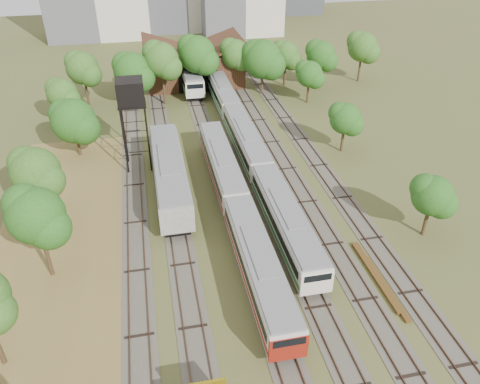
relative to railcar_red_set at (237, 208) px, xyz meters
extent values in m
plane|color=#475123|center=(2.00, -15.62, -1.81)|extent=(240.00, 240.00, 0.00)
cube|color=brown|center=(-16.00, -7.62, -1.79)|extent=(14.00, 60.00, 0.04)
cube|color=#4C473D|center=(-10.00, 9.38, -1.78)|extent=(2.60, 80.00, 0.06)
cube|color=#472D1E|center=(-10.72, 9.38, -1.69)|extent=(0.08, 80.00, 0.14)
cube|color=#472D1E|center=(-9.28, 9.38, -1.69)|extent=(0.08, 80.00, 0.14)
cube|color=#4C473D|center=(-6.00, 9.38, -1.78)|extent=(2.60, 80.00, 0.06)
cube|color=#472D1E|center=(-6.72, 9.38, -1.69)|extent=(0.08, 80.00, 0.14)
cube|color=#472D1E|center=(-5.28, 9.38, -1.69)|extent=(0.08, 80.00, 0.14)
cube|color=#4C473D|center=(0.00, 9.38, -1.78)|extent=(2.60, 80.00, 0.06)
cube|color=#472D1E|center=(-0.72, 9.38, -1.69)|extent=(0.08, 80.00, 0.14)
cube|color=#472D1E|center=(0.72, 9.38, -1.69)|extent=(0.08, 80.00, 0.14)
cube|color=#4C473D|center=(4.00, 9.38, -1.78)|extent=(2.60, 80.00, 0.06)
cube|color=#472D1E|center=(3.28, 9.38, -1.69)|extent=(0.08, 80.00, 0.14)
cube|color=#472D1E|center=(4.72, 9.38, -1.69)|extent=(0.08, 80.00, 0.14)
cube|color=#4C473D|center=(8.00, 9.38, -1.78)|extent=(2.60, 80.00, 0.06)
cube|color=#472D1E|center=(7.28, 9.38, -1.69)|extent=(0.08, 80.00, 0.14)
cube|color=#472D1E|center=(8.72, 9.38, -1.69)|extent=(0.08, 80.00, 0.14)
cube|color=#4C473D|center=(12.00, 9.38, -1.78)|extent=(2.60, 80.00, 0.06)
cube|color=#472D1E|center=(11.28, 9.38, -1.69)|extent=(0.08, 80.00, 0.14)
cube|color=#472D1E|center=(12.72, 9.38, -1.69)|extent=(0.08, 80.00, 0.14)
cube|color=black|center=(0.00, -8.69, -1.44)|extent=(2.06, 15.64, 0.75)
cube|color=silver|center=(0.00, -8.69, 0.11)|extent=(2.71, 17.00, 2.34)
cube|color=black|center=(0.00, -8.69, 0.39)|extent=(2.77, 15.64, 0.80)
cube|color=slate|center=(0.00, -8.69, 1.45)|extent=(2.50, 16.66, 0.34)
cube|color=maroon|center=(0.00, -8.69, -0.55)|extent=(2.77, 16.66, 0.42)
cube|color=maroon|center=(0.00, -17.14, -0.01)|extent=(2.75, 0.25, 2.11)
cube|color=black|center=(0.00, 8.81, -1.44)|extent=(2.06, 15.64, 0.75)
cube|color=silver|center=(0.00, 8.81, 0.11)|extent=(2.71, 17.00, 2.34)
cube|color=black|center=(0.00, 8.81, 0.39)|extent=(2.77, 15.64, 0.80)
cube|color=slate|center=(0.00, 8.81, 1.45)|extent=(2.50, 16.66, 0.34)
cube|color=maroon|center=(0.00, 8.81, -0.55)|extent=(2.77, 16.66, 0.42)
cube|color=black|center=(4.00, -3.16, -1.44)|extent=(2.04, 15.64, 0.74)
cube|color=silver|center=(4.00, -3.16, 0.09)|extent=(2.68, 17.00, 2.31)
cube|color=black|center=(4.00, -3.16, 0.36)|extent=(2.74, 15.64, 0.79)
cube|color=slate|center=(4.00, -3.16, 1.41)|extent=(2.47, 16.66, 0.33)
cube|color=#1C7234|center=(4.00, -3.16, -0.56)|extent=(2.74, 16.66, 0.42)
cube|color=silver|center=(4.00, -11.61, -0.03)|extent=(2.72, 0.25, 2.08)
cube|color=black|center=(4.00, 14.34, -1.44)|extent=(2.04, 15.64, 0.74)
cube|color=silver|center=(4.00, 14.34, 0.09)|extent=(2.68, 17.00, 2.31)
cube|color=black|center=(4.00, 14.34, 0.36)|extent=(2.74, 15.64, 0.79)
cube|color=slate|center=(4.00, 14.34, 1.41)|extent=(2.47, 16.66, 0.33)
cube|color=#1C7234|center=(4.00, 14.34, -0.56)|extent=(2.74, 16.66, 0.42)
cube|color=black|center=(4.00, 31.84, -1.44)|extent=(2.04, 15.64, 0.74)
cube|color=silver|center=(4.00, 31.84, 0.09)|extent=(2.68, 17.00, 2.31)
cube|color=black|center=(4.00, 31.84, 0.36)|extent=(2.74, 15.64, 0.79)
cube|color=slate|center=(4.00, 31.84, 1.41)|extent=(2.47, 16.66, 0.33)
cube|color=#1C7234|center=(4.00, 31.84, -0.56)|extent=(2.74, 16.66, 0.42)
cube|color=black|center=(0.00, 40.38, -1.40)|extent=(2.25, 14.72, 0.82)
cube|color=silver|center=(0.00, 40.38, 0.28)|extent=(2.96, 16.00, 2.55)
cube|color=black|center=(0.00, 40.38, 0.59)|extent=(3.02, 14.72, 0.87)
cube|color=slate|center=(0.00, 40.38, 1.74)|extent=(2.73, 15.68, 0.37)
cube|color=#1C7234|center=(0.00, 40.38, -0.43)|extent=(3.02, 15.68, 0.46)
cube|color=silver|center=(0.00, 32.43, 0.16)|extent=(3.00, 0.25, 2.30)
cube|color=black|center=(-6.00, 7.22, -1.36)|extent=(2.46, 16.56, 0.90)
cube|color=gray|center=(-6.00, 7.22, 0.48)|extent=(3.24, 18.00, 2.80)
cube|color=black|center=(-6.00, 7.22, 0.82)|extent=(3.30, 16.56, 0.95)
cube|color=slate|center=(-6.00, 7.22, 2.08)|extent=(2.98, 17.64, 0.40)
cylinder|color=black|center=(-10.53, 12.41, 2.13)|extent=(0.20, 0.20, 7.87)
cylinder|color=black|center=(-7.87, 12.41, 2.13)|extent=(0.20, 0.20, 7.87)
cylinder|color=black|center=(-10.53, 15.07, 2.13)|extent=(0.20, 0.20, 7.87)
cylinder|color=black|center=(-7.87, 15.07, 2.13)|extent=(0.20, 0.20, 7.87)
cube|color=black|center=(-9.20, 13.74, 6.16)|extent=(3.10, 3.10, 0.20)
cube|color=black|center=(-9.20, 13.74, 7.59)|extent=(2.95, 2.95, 2.66)
cube|color=brown|center=(10.00, -10.13, -1.66)|extent=(0.59, 8.85, 0.29)
cube|color=brown|center=(10.20, -11.55, -1.69)|extent=(0.48, 7.75, 0.25)
cube|color=#392114|center=(1.00, 42.38, 0.94)|extent=(16.00, 11.00, 5.50)
cube|color=#392114|center=(-3.00, 42.38, 4.29)|extent=(8.45, 11.55, 2.96)
cube|color=#392114|center=(5.00, 42.38, 4.29)|extent=(8.45, 11.55, 2.96)
cube|color=black|center=(1.00, 36.93, 0.39)|extent=(6.40, 0.15, 4.12)
cylinder|color=#382616|center=(-17.14, -4.08, 0.63)|extent=(0.36, 0.36, 4.89)
sphere|color=#245115|center=(-17.14, -4.08, 4.41)|extent=(4.65, 4.65, 4.65)
cylinder|color=#382616|center=(-18.80, 5.31, 0.20)|extent=(0.36, 0.36, 4.02)
sphere|color=#245115|center=(-18.80, 5.31, 3.31)|extent=(4.80, 4.80, 4.80)
cylinder|color=#382616|center=(-16.45, 18.19, 0.00)|extent=(0.36, 0.36, 3.62)
sphere|color=#245115|center=(-16.45, 18.19, 2.80)|extent=(5.44, 5.44, 5.44)
cylinder|color=#382616|center=(-18.83, 28.29, -0.05)|extent=(0.36, 0.36, 3.53)
sphere|color=#245115|center=(-18.83, 28.29, 2.68)|extent=(4.26, 4.26, 4.26)
cylinder|color=#382616|center=(-16.40, 35.18, 0.46)|extent=(0.36, 0.36, 4.54)
sphere|color=#245115|center=(-16.40, 35.18, 3.96)|extent=(4.87, 4.87, 4.87)
cylinder|color=#382616|center=(-9.10, 32.57, 0.40)|extent=(0.36, 0.36, 4.43)
sphere|color=#245115|center=(-9.10, 32.57, 3.83)|extent=(5.58, 5.58, 5.58)
cylinder|color=#382616|center=(-4.75, 32.96, 0.92)|extent=(0.36, 0.36, 5.47)
sphere|color=#245115|center=(-4.75, 32.96, 5.15)|extent=(5.18, 5.18, 5.18)
cylinder|color=#382616|center=(0.94, 35.67, 0.80)|extent=(0.36, 0.36, 5.23)
sphere|color=#245115|center=(0.94, 35.67, 4.84)|extent=(5.74, 5.74, 5.74)
cylinder|color=#382616|center=(7.31, 37.12, 0.51)|extent=(0.36, 0.36, 4.64)
sphere|color=#245115|center=(7.31, 37.12, 4.10)|extent=(4.66, 4.66, 4.66)
cylinder|color=#382616|center=(11.13, 34.35, 0.41)|extent=(0.36, 0.36, 4.44)
sphere|color=#245115|center=(11.13, 34.35, 3.84)|extent=(6.11, 6.11, 6.11)
cylinder|color=#382616|center=(15.87, 37.34, 0.24)|extent=(0.36, 0.36, 4.11)
sphere|color=#245115|center=(15.87, 37.34, 3.41)|extent=(4.48, 4.48, 4.48)
cylinder|color=#382616|center=(21.12, 35.01, 0.35)|extent=(0.36, 0.36, 4.33)
sphere|color=#245115|center=(21.12, 35.01, 3.70)|extent=(4.69, 4.69, 4.69)
cylinder|color=#382616|center=(29.13, 36.73, 0.53)|extent=(0.36, 0.36, 4.68)
sphere|color=#245115|center=(29.13, 36.73, 4.14)|extent=(4.92, 4.92, 4.92)
cylinder|color=#382616|center=(17.09, -5.52, -0.06)|extent=(0.36, 0.36, 3.50)
sphere|color=#245115|center=(17.09, -5.52, 2.65)|extent=(3.81, 3.81, 3.81)
cylinder|color=#382616|center=(16.10, 12.46, -0.07)|extent=(0.36, 0.36, 3.49)
sphere|color=#245115|center=(16.10, 12.46, 2.63)|extent=(3.85, 3.85, 3.85)
cylinder|color=#382616|center=(17.20, 29.11, -0.02)|extent=(0.36, 0.36, 3.58)
sphere|color=#245115|center=(17.20, 29.11, 2.74)|extent=(3.99, 3.99, 3.99)
camera|label=1|loc=(-7.52, -36.94, 25.90)|focal=35.00mm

